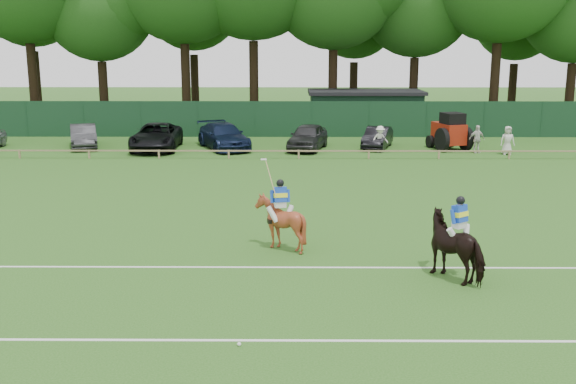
{
  "coord_description": "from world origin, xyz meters",
  "views": [
    {
      "loc": [
        0.67,
        -19.95,
        6.53
      ],
      "look_at": [
        0.5,
        3.0,
        1.4
      ],
      "focal_mm": 42.0,
      "sensor_mm": 36.0,
      "label": 1
    }
  ],
  "objects_px": {
    "spectator_mid": "(477,139)",
    "tractor": "(450,132)",
    "spectator_right": "(508,140)",
    "sedan_grey": "(83,136)",
    "suv_black": "(156,137)",
    "estate_black": "(377,138)",
    "spectator_left": "(380,139)",
    "sedan_navy": "(224,136)",
    "polo_ball": "(239,344)",
    "horse_dark": "(458,246)",
    "utility_shed": "(365,111)",
    "horse_chestnut": "(280,223)",
    "hatch_grey": "(308,137)"
  },
  "relations": [
    {
      "from": "spectator_mid",
      "to": "tractor",
      "type": "relative_size",
      "value": 0.53
    },
    {
      "from": "spectator_right",
      "to": "tractor",
      "type": "xyz_separation_m",
      "value": [
        -2.99,
        1.82,
        0.24
      ]
    },
    {
      "from": "sedan_grey",
      "to": "tractor",
      "type": "xyz_separation_m",
      "value": [
        22.89,
        -0.7,
        0.36
      ]
    },
    {
      "from": "suv_black",
      "to": "estate_black",
      "type": "xyz_separation_m",
      "value": [
        13.74,
        0.76,
        -0.15
      ]
    },
    {
      "from": "spectator_left",
      "to": "sedan_navy",
      "type": "bearing_deg",
      "value": 155.67
    },
    {
      "from": "sedan_grey",
      "to": "sedan_navy",
      "type": "relative_size",
      "value": 0.82
    },
    {
      "from": "spectator_right",
      "to": "polo_ball",
      "type": "distance_m",
      "value": 29.3
    },
    {
      "from": "horse_dark",
      "to": "sedan_navy",
      "type": "relative_size",
      "value": 0.41
    },
    {
      "from": "sedan_grey",
      "to": "utility_shed",
      "type": "relative_size",
      "value": 0.52
    },
    {
      "from": "spectator_left",
      "to": "utility_shed",
      "type": "relative_size",
      "value": 0.19
    },
    {
      "from": "suv_black",
      "to": "tractor",
      "type": "bearing_deg",
      "value": -1.78
    },
    {
      "from": "tractor",
      "to": "horse_chestnut",
      "type": "bearing_deg",
      "value": -132.88
    },
    {
      "from": "suv_black",
      "to": "utility_shed",
      "type": "distance_m",
      "value": 16.33
    },
    {
      "from": "sedan_navy",
      "to": "horse_chestnut",
      "type": "bearing_deg",
      "value": -103.16
    },
    {
      "from": "hatch_grey",
      "to": "polo_ball",
      "type": "distance_m",
      "value": 27.73
    },
    {
      "from": "horse_chestnut",
      "to": "utility_shed",
      "type": "xyz_separation_m",
      "value": [
        5.73,
        29.14,
        0.66
      ]
    },
    {
      "from": "spectator_mid",
      "to": "tractor",
      "type": "bearing_deg",
      "value": 127.51
    },
    {
      "from": "spectator_right",
      "to": "utility_shed",
      "type": "distance_m",
      "value": 12.8
    },
    {
      "from": "estate_black",
      "to": "spectator_right",
      "type": "xyz_separation_m",
      "value": [
        7.36,
        -2.49,
        0.19
      ]
    },
    {
      "from": "hatch_grey",
      "to": "suv_black",
      "type": "bearing_deg",
      "value": -165.26
    },
    {
      "from": "spectator_mid",
      "to": "tractor",
      "type": "xyz_separation_m",
      "value": [
        -1.35,
        1.21,
        0.25
      ]
    },
    {
      "from": "horse_chestnut",
      "to": "spectator_right",
      "type": "height_order",
      "value": "horse_chestnut"
    },
    {
      "from": "utility_shed",
      "to": "tractor",
      "type": "relative_size",
      "value": 2.67
    },
    {
      "from": "suv_black",
      "to": "sedan_navy",
      "type": "height_order",
      "value": "suv_black"
    },
    {
      "from": "polo_ball",
      "to": "horse_chestnut",
      "type": "bearing_deg",
      "value": 83.82
    },
    {
      "from": "suv_black",
      "to": "spectator_right",
      "type": "xyz_separation_m",
      "value": [
        21.11,
        -1.73,
        0.04
      ]
    },
    {
      "from": "hatch_grey",
      "to": "spectator_mid",
      "type": "xyz_separation_m",
      "value": [
        10.11,
        -1.22,
        0.04
      ]
    },
    {
      "from": "horse_chestnut",
      "to": "suv_black",
      "type": "distance_m",
      "value": 21.92
    },
    {
      "from": "horse_dark",
      "to": "tractor",
      "type": "bearing_deg",
      "value": -139.99
    },
    {
      "from": "horse_chestnut",
      "to": "estate_black",
      "type": "xyz_separation_m",
      "value": [
        5.71,
        21.16,
        -0.22
      ]
    },
    {
      "from": "spectator_left",
      "to": "horse_dark",
      "type": "bearing_deg",
      "value": -108.27
    },
    {
      "from": "spectator_left",
      "to": "hatch_grey",
      "type": "bearing_deg",
      "value": 150.6
    },
    {
      "from": "horse_chestnut",
      "to": "sedan_grey",
      "type": "bearing_deg",
      "value": -70.72
    },
    {
      "from": "spectator_mid",
      "to": "horse_chestnut",
      "type": "bearing_deg",
      "value": -131.33
    },
    {
      "from": "sedan_navy",
      "to": "spectator_right",
      "type": "relative_size",
      "value": 3.18
    },
    {
      "from": "sedan_navy",
      "to": "spectator_left",
      "type": "bearing_deg",
      "value": -31.48
    },
    {
      "from": "horse_dark",
      "to": "tractor",
      "type": "height_order",
      "value": "tractor"
    },
    {
      "from": "hatch_grey",
      "to": "spectator_mid",
      "type": "relative_size",
      "value": 2.79
    },
    {
      "from": "horse_chestnut",
      "to": "spectator_right",
      "type": "bearing_deg",
      "value": -136.86
    },
    {
      "from": "estate_black",
      "to": "spectator_left",
      "type": "xyz_separation_m",
      "value": [
        -0.05,
        -1.63,
        0.14
      ]
    },
    {
      "from": "suv_black",
      "to": "spectator_right",
      "type": "bearing_deg",
      "value": -6.76
    },
    {
      "from": "polo_ball",
      "to": "spectator_left",
      "type": "bearing_deg",
      "value": 76.44
    },
    {
      "from": "tractor",
      "to": "sedan_grey",
      "type": "bearing_deg",
      "value": 161.55
    },
    {
      "from": "hatch_grey",
      "to": "spectator_right",
      "type": "bearing_deg",
      "value": 5.22
    },
    {
      "from": "spectator_left",
      "to": "spectator_mid",
      "type": "xyz_separation_m",
      "value": [
        5.77,
        -0.24,
        0.04
      ]
    },
    {
      "from": "horse_chestnut",
      "to": "spectator_mid",
      "type": "relative_size",
      "value": 1.05
    },
    {
      "from": "spectator_right",
      "to": "hatch_grey",
      "type": "bearing_deg",
      "value": 171.61
    },
    {
      "from": "sedan_grey",
      "to": "spectator_left",
      "type": "relative_size",
      "value": 2.77
    },
    {
      "from": "sedan_grey",
      "to": "suv_black",
      "type": "bearing_deg",
      "value": -27.91
    },
    {
      "from": "horse_dark",
      "to": "suv_black",
      "type": "height_order",
      "value": "horse_dark"
    }
  ]
}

